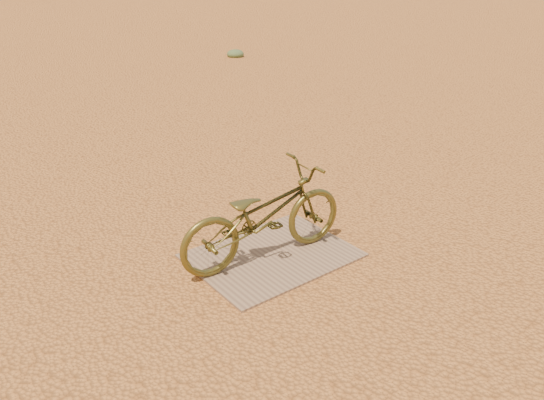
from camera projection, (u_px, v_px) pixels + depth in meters
ground at (237, 250)px, 5.13m from camera, size 120.00×120.00×0.00m
plywood_board at (272, 255)px, 5.01m from camera, size 1.46×1.11×0.02m
bicycle at (264, 215)px, 4.77m from camera, size 1.71×0.72×0.88m
kale_b at (235, 57)px, 15.22m from camera, size 0.49×0.49×0.27m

